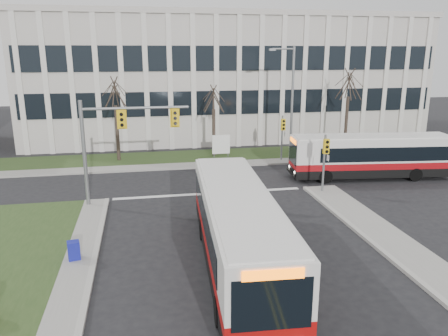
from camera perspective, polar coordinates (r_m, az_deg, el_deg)
ground at (r=20.49m, az=1.56°, el=-10.48°), size 120.00×120.00×0.00m
sidewalk_west at (r=16.01m, az=-20.93°, el=-19.22°), size 1.20×26.00×0.14m
sidewalk_cross at (r=35.55m, az=4.25°, el=0.72°), size 44.00×1.60×0.14m
building_lawn at (r=38.18m, az=3.17°, el=1.73°), size 44.00×5.00×0.12m
office_building at (r=48.98m, az=-0.15°, el=11.71°), size 40.00×16.00×12.00m
mast_arm_signal at (r=25.69m, az=-14.25°, el=4.33°), size 6.11×0.38×6.20m
signal_pole_near at (r=28.07m, az=13.05°, el=1.62°), size 0.34×0.39×3.80m
signal_pole_far at (r=35.84m, az=7.65°, el=4.73°), size 0.34×0.39×3.80m
streetlight at (r=36.49m, az=8.66°, el=9.14°), size 2.15×0.25×9.20m
directory_sign at (r=36.95m, az=-0.39°, el=3.06°), size 1.50×0.12×2.00m
tree_left at (r=36.27m, az=-14.07°, el=9.34°), size 1.80×1.80×7.70m
tree_mid at (r=36.96m, az=-1.37°, el=8.90°), size 1.80×1.80×6.82m
tree_right at (r=40.40m, az=15.99°, el=10.31°), size 1.80×1.80×8.25m
bus_main at (r=18.14m, az=1.79°, el=-8.35°), size 3.39×12.34×3.25m
bus_cross at (r=32.81m, az=18.63°, el=1.34°), size 11.53×3.68×3.02m
newspaper_box_blue at (r=20.15m, az=-19.01°, el=-10.31°), size 0.58×0.54×0.95m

